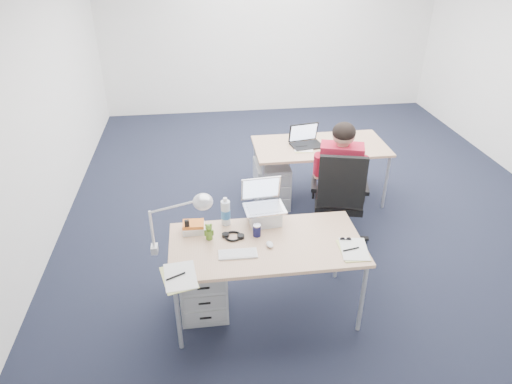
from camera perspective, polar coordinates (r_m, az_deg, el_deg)
floor at (r=5.84m, az=6.92°, el=-1.10°), size 7.00×7.00×0.00m
room at (r=5.19m, az=8.09°, el=15.40°), size 6.02×7.02×2.80m
desk_near at (r=3.83m, az=1.28°, el=-6.95°), size 1.60×0.80×0.73m
desk_far at (r=5.62m, az=8.00°, el=5.40°), size 1.60×0.80×0.73m
office_chair at (r=4.95m, az=10.03°, el=-3.14°), size 0.87×0.87×1.13m
seated_person at (r=4.94m, az=10.30°, el=1.60°), size 0.57×0.82×1.37m
drawer_pedestal_near at (r=4.13m, az=-6.57°, el=-11.28°), size 0.40×0.50×0.55m
drawer_pedestal_far at (r=5.62m, az=1.97°, el=1.05°), size 0.40×0.50×0.55m
silver_laptop at (r=3.96m, az=1.07°, el=-1.47°), size 0.38×0.31×0.37m
wireless_keyboard at (r=3.67m, az=-2.28°, el=-7.73°), size 0.31×0.13×0.02m
computer_mouse at (r=3.76m, az=1.74°, el=-6.58°), size 0.07×0.10×0.03m
headphones at (r=3.86m, az=-2.88°, el=-5.47°), size 0.23×0.20×0.03m
can_koozie at (r=3.85m, az=0.11°, el=-4.81°), size 0.07×0.07×0.11m
water_bottle at (r=3.97m, az=-3.83°, el=-2.40°), size 0.09×0.09×0.26m
bear_figurine at (r=3.82m, az=-5.91°, el=-4.91°), size 0.09×0.08×0.15m
book_stack at (r=3.95m, az=-7.77°, el=-4.39°), size 0.22×0.18×0.09m
cordless_phone at (r=3.89m, az=-8.59°, el=-4.44°), size 0.04×0.03×0.15m
papers_left at (r=3.50m, az=-9.63°, el=-10.47°), size 0.28×0.36×0.01m
papers_right at (r=3.79m, az=12.06°, el=-7.11°), size 0.24×0.32×0.01m
sunglasses at (r=3.89m, az=11.13°, el=-5.85°), size 0.10×0.06×0.02m
desk_lamp at (r=3.62m, az=-10.48°, el=-3.89°), size 0.49×0.30×0.52m
dark_laptop at (r=5.50m, az=6.45°, el=6.98°), size 0.42×0.41×0.27m
far_cup at (r=5.61m, az=10.19°, el=6.29°), size 0.10×0.10×0.11m
far_papers at (r=5.51m, az=5.91°, el=5.59°), size 0.27×0.35×0.01m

